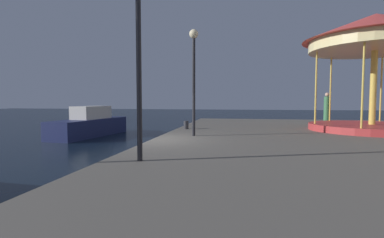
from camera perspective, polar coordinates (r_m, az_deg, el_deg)
name	(u,v)px	position (r m, az deg, el deg)	size (l,w,h in m)	color
ground_plane	(152,161)	(10.81, -7.82, -8.15)	(120.00, 120.00, 0.00)	black
quay_dock	(342,156)	(10.71, 27.43, -6.46)	(12.91, 24.65, 0.80)	#5B564F
motorboat_navy	(90,125)	(18.97, -19.47, -1.07)	(2.40, 6.06, 1.85)	#19214C
carousel	(375,44)	(15.98, 32.40, 12.38)	(6.29, 6.29, 5.35)	#B23333
lamp_post_near_edge	(138,25)	(7.00, -10.53, 17.72)	(0.36, 0.36, 4.60)	black
lamp_post_mid_promenade	(194,63)	(11.55, 0.35, 10.96)	(0.36, 0.36, 4.19)	black
bollard_center	(186,125)	(14.30, -1.17, -1.17)	(0.24, 0.24, 0.40)	#2D2D33
person_mid_promenade	(327,109)	(18.90, 25.05, 1.73)	(0.34, 0.34, 1.87)	#387247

